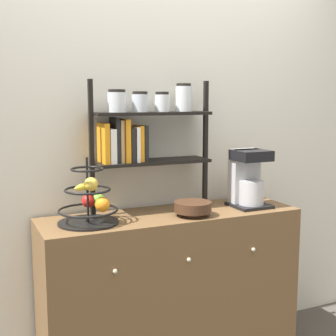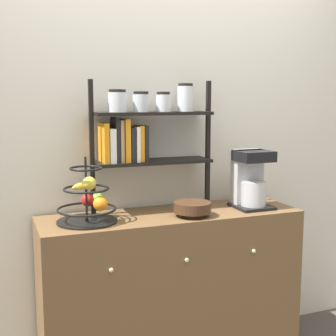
# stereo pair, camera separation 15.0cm
# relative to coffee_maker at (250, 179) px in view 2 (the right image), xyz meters

# --- Properties ---
(wall_back) EXTENTS (7.00, 0.05, 2.60)m
(wall_back) POSITION_rel_coffee_maker_xyz_m (-0.50, 0.28, 0.22)
(wall_back) COLOR silver
(wall_back) RESTS_ON ground_plane
(sideboard) EXTENTS (1.49, 0.46, 0.91)m
(sideboard) POSITION_rel_coffee_maker_xyz_m (-0.50, 0.02, -0.62)
(sideboard) COLOR brown
(sideboard) RESTS_ON ground_plane
(coffee_maker) EXTENTS (0.21, 0.22, 0.34)m
(coffee_maker) POSITION_rel_coffee_maker_xyz_m (0.00, 0.00, 0.00)
(coffee_maker) COLOR black
(coffee_maker) RESTS_ON sideboard
(fruit_stand) EXTENTS (0.32, 0.32, 0.35)m
(fruit_stand) POSITION_rel_coffee_maker_xyz_m (-0.97, 0.00, -0.06)
(fruit_stand) COLOR black
(fruit_stand) RESTS_ON sideboard
(wooden_bowl) EXTENTS (0.21, 0.21, 0.08)m
(wooden_bowl) POSITION_rel_coffee_maker_xyz_m (-0.41, -0.08, -0.12)
(wooden_bowl) COLOR #422819
(wooden_bowl) RESTS_ON sideboard
(shelf_hutch) EXTENTS (0.73, 0.20, 0.75)m
(shelf_hutch) POSITION_rel_coffee_maker_xyz_m (-0.64, 0.14, 0.30)
(shelf_hutch) COLOR black
(shelf_hutch) RESTS_ON sideboard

